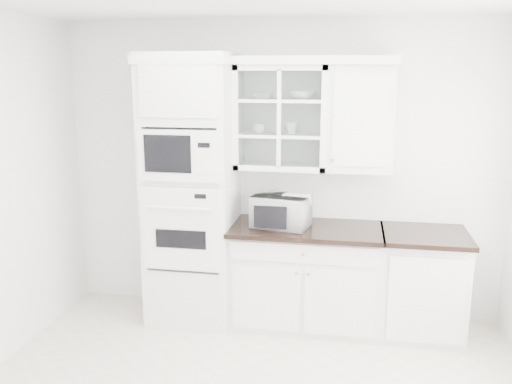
# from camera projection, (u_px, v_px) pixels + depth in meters

# --- Properties ---
(room_shell) EXTENTS (4.00, 3.50, 2.70)m
(room_shell) POSITION_uv_depth(u_px,v_px,m) (254.00, 143.00, 3.62)
(room_shell) COLOR white
(room_shell) RESTS_ON ground
(oven_column) EXTENTS (0.76, 0.68, 2.40)m
(oven_column) POSITION_uv_depth(u_px,v_px,m) (192.00, 191.00, 4.82)
(oven_column) COLOR white
(oven_column) RESTS_ON ground
(base_cabinet_run) EXTENTS (1.32, 0.67, 0.92)m
(base_cabinet_run) POSITION_uv_depth(u_px,v_px,m) (306.00, 275.00, 4.84)
(base_cabinet_run) COLOR white
(base_cabinet_run) RESTS_ON ground
(extra_base_cabinet) EXTENTS (0.72, 0.67, 0.92)m
(extra_base_cabinet) POSITION_uv_depth(u_px,v_px,m) (422.00, 283.00, 4.66)
(extra_base_cabinet) COLOR white
(extra_base_cabinet) RESTS_ON ground
(upper_cabinet_glass) EXTENTS (0.80, 0.33, 0.90)m
(upper_cabinet_glass) POSITION_uv_depth(u_px,v_px,m) (282.00, 118.00, 4.70)
(upper_cabinet_glass) COLOR white
(upper_cabinet_glass) RESTS_ON room_shell
(upper_cabinet_solid) EXTENTS (0.55, 0.33, 0.90)m
(upper_cabinet_solid) POSITION_uv_depth(u_px,v_px,m) (360.00, 119.00, 4.59)
(upper_cabinet_solid) COLOR white
(upper_cabinet_solid) RESTS_ON room_shell
(crown_molding) EXTENTS (2.14, 0.38, 0.07)m
(crown_molding) POSITION_uv_depth(u_px,v_px,m) (269.00, 60.00, 4.59)
(crown_molding) COLOR white
(crown_molding) RESTS_ON room_shell
(countertop_microwave) EXTENTS (0.54, 0.48, 0.28)m
(countertop_microwave) POSITION_uv_depth(u_px,v_px,m) (282.00, 211.00, 4.72)
(countertop_microwave) COLOR white
(countertop_microwave) RESTS_ON base_cabinet_run
(bowl_a) EXTENTS (0.23, 0.23, 0.05)m
(bowl_a) POSITION_uv_depth(u_px,v_px,m) (262.00, 96.00, 4.69)
(bowl_a) COLOR white
(bowl_a) RESTS_ON upper_cabinet_glass
(bowl_b) EXTENTS (0.27, 0.27, 0.07)m
(bowl_b) POSITION_uv_depth(u_px,v_px,m) (302.00, 95.00, 4.63)
(bowl_b) COLOR white
(bowl_b) RESTS_ON upper_cabinet_glass
(cup_a) EXTENTS (0.11, 0.11, 0.08)m
(cup_a) POSITION_uv_depth(u_px,v_px,m) (259.00, 129.00, 4.75)
(cup_a) COLOR white
(cup_a) RESTS_ON upper_cabinet_glass
(cup_b) EXTENTS (0.12, 0.12, 0.10)m
(cup_b) POSITION_uv_depth(u_px,v_px,m) (292.00, 128.00, 4.70)
(cup_b) COLOR white
(cup_b) RESTS_ON upper_cabinet_glass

